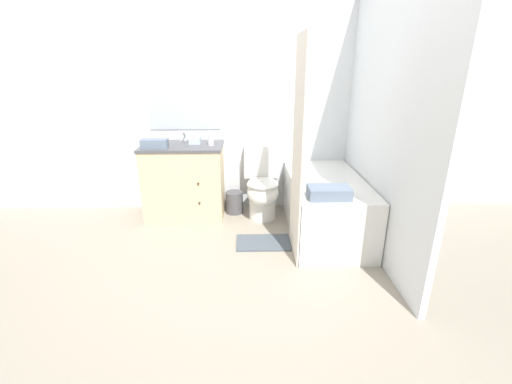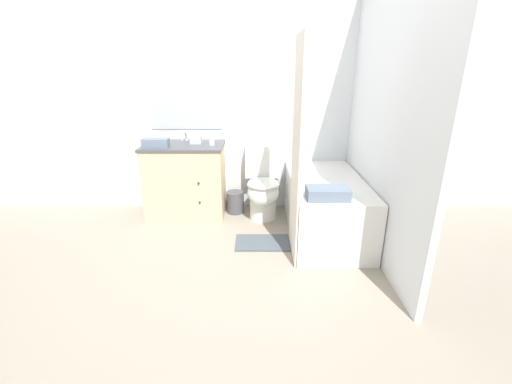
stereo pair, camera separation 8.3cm
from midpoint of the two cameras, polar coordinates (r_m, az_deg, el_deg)
name	(u,v)px [view 2 (the right image)]	position (r m, az deg, el deg)	size (l,w,h in m)	color
ground_plane	(247,280)	(2.89, -0.59, -14.39)	(14.00, 14.00, 0.00)	gray
wall_back	(250,103)	(3.99, -0.46, 14.66)	(8.00, 0.06, 2.50)	silver
wall_right	(378,112)	(3.39, 20.40, 12.39)	(0.05, 2.57, 2.50)	silver
vanity_cabinet	(187,180)	(3.95, -10.90, 2.01)	(0.87, 0.57, 0.84)	beige
sink_faucet	(187,138)	(4.02, -10.82, 8.89)	(0.14, 0.12, 0.12)	silver
toilet	(263,186)	(3.85, 1.88, 0.95)	(0.40, 0.62, 0.79)	white
bathtub	(326,206)	(3.59, 12.20, -2.27)	(0.72, 1.41, 0.58)	white
shower_curtain	(297,154)	(2.93, 7.64, 6.36)	(0.02, 0.55, 1.88)	silver
wastebasket	(236,202)	(4.05, -2.79, -1.70)	(0.20, 0.20, 0.26)	#4C4C51
tissue_box	(197,140)	(3.87, -9.21, 8.61)	(0.12, 0.13, 0.10)	silver
soap_dispenser	(212,139)	(3.75, -6.67, 8.81)	(0.06, 0.06, 0.15)	white
hand_towel_folded	(156,143)	(3.76, -15.66, 7.89)	(0.27, 0.13, 0.09)	slate
bath_towel_folded	(328,193)	(2.97, 12.74, -0.18)	(0.36, 0.22, 0.10)	slate
bath_mat	(263,243)	(3.40, 1.89, -8.43)	(0.53, 0.33, 0.02)	#4C5660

